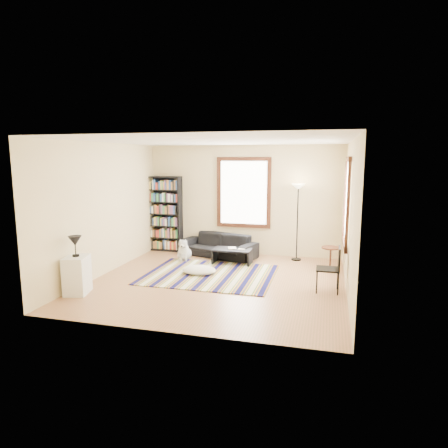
% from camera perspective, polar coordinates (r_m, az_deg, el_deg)
% --- Properties ---
extents(floor, '(5.00, 5.00, 0.10)m').
position_cam_1_polar(floor, '(8.19, -0.90, -8.52)').
color(floor, '#AA714D').
rests_on(floor, ground).
extents(ceiling, '(5.00, 5.00, 0.10)m').
position_cam_1_polar(ceiling, '(7.81, -0.96, 12.19)').
color(ceiling, white).
rests_on(ceiling, floor).
extents(wall_back, '(5.00, 0.10, 2.80)m').
position_cam_1_polar(wall_back, '(10.33, 2.91, 3.43)').
color(wall_back, beige).
rests_on(wall_back, floor).
extents(wall_front, '(5.00, 0.10, 2.80)m').
position_cam_1_polar(wall_front, '(5.49, -8.15, -1.91)').
color(wall_front, beige).
rests_on(wall_front, floor).
extents(wall_left, '(0.10, 5.00, 2.80)m').
position_cam_1_polar(wall_left, '(8.90, -16.95, 2.08)').
color(wall_left, beige).
rests_on(wall_left, floor).
extents(wall_right, '(0.10, 5.00, 2.80)m').
position_cam_1_polar(wall_right, '(7.59, 17.93, 0.84)').
color(wall_right, beige).
rests_on(wall_right, floor).
extents(window_back, '(1.20, 0.06, 1.60)m').
position_cam_1_polar(window_back, '(10.23, 2.82, 4.50)').
color(window_back, white).
rests_on(window_back, wall_back).
extents(window_right, '(0.06, 1.20, 1.60)m').
position_cam_1_polar(window_right, '(8.36, 17.17, 3.00)').
color(window_right, white).
rests_on(window_right, wall_right).
extents(rug, '(2.71, 2.17, 0.02)m').
position_cam_1_polar(rug, '(8.61, -2.08, -7.21)').
color(rug, '#0D0D42').
rests_on(rug, floor).
extents(sofa, '(2.08, 1.31, 0.57)m').
position_cam_1_polar(sofa, '(10.16, -0.76, -3.04)').
color(sofa, black).
rests_on(sofa, floor).
extents(bookshelf, '(0.90, 0.30, 2.00)m').
position_cam_1_polar(bookshelf, '(10.80, -8.41, 1.46)').
color(bookshelf, black).
rests_on(bookshelf, floor).
extents(coffee_table, '(0.90, 0.50, 0.36)m').
position_cam_1_polar(coffee_table, '(9.45, 1.20, -4.64)').
color(coffee_table, black).
rests_on(coffee_table, floor).
extents(book_a, '(0.28, 0.24, 0.02)m').
position_cam_1_polar(book_a, '(9.43, 0.61, -3.47)').
color(book_a, beige).
rests_on(book_a, coffee_table).
extents(book_b, '(0.18, 0.23, 0.02)m').
position_cam_1_polar(book_b, '(9.42, 2.16, -3.51)').
color(book_b, beige).
rests_on(book_b, coffee_table).
extents(floor_cushion, '(0.88, 0.77, 0.18)m').
position_cam_1_polar(floor_cushion, '(8.66, -3.59, -6.57)').
color(floor_cushion, beige).
rests_on(floor_cushion, floor).
extents(floor_lamp, '(0.31, 0.31, 1.86)m').
position_cam_1_polar(floor_lamp, '(9.80, 10.43, 0.19)').
color(floor_lamp, black).
rests_on(floor_lamp, floor).
extents(side_table, '(0.41, 0.41, 0.54)m').
position_cam_1_polar(side_table, '(9.14, 14.94, -4.85)').
color(side_table, '#3F200F').
rests_on(side_table, floor).
extents(folding_chair, '(0.42, 0.40, 0.86)m').
position_cam_1_polar(folding_chair, '(7.71, 14.61, -6.26)').
color(folding_chair, black).
rests_on(folding_chair, floor).
extents(white_cabinet, '(0.49, 0.58, 0.70)m').
position_cam_1_polar(white_cabinet, '(7.85, -20.26, -6.86)').
color(white_cabinet, white).
rests_on(white_cabinet, floor).
extents(table_lamp, '(0.31, 0.31, 0.38)m').
position_cam_1_polar(table_lamp, '(7.73, -20.48, -3.00)').
color(table_lamp, black).
rests_on(table_lamp, white_cabinet).
extents(dog, '(0.47, 0.60, 0.54)m').
position_cam_1_polar(dog, '(9.79, -5.69, -3.65)').
color(dog, silver).
rests_on(dog, floor).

